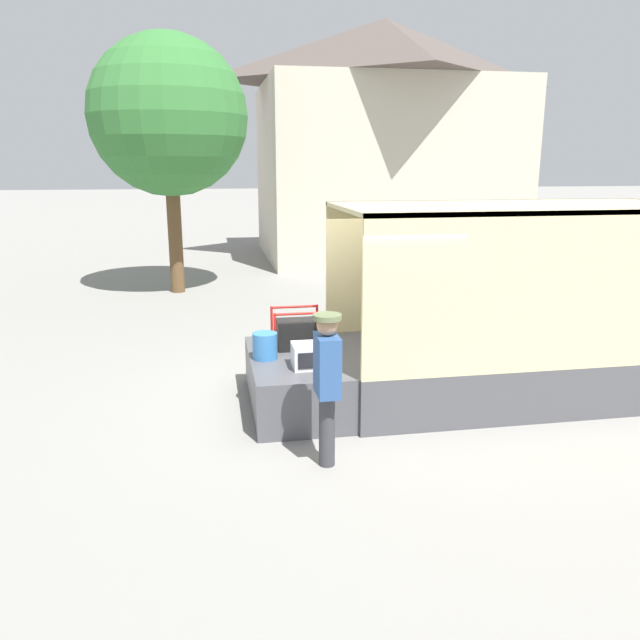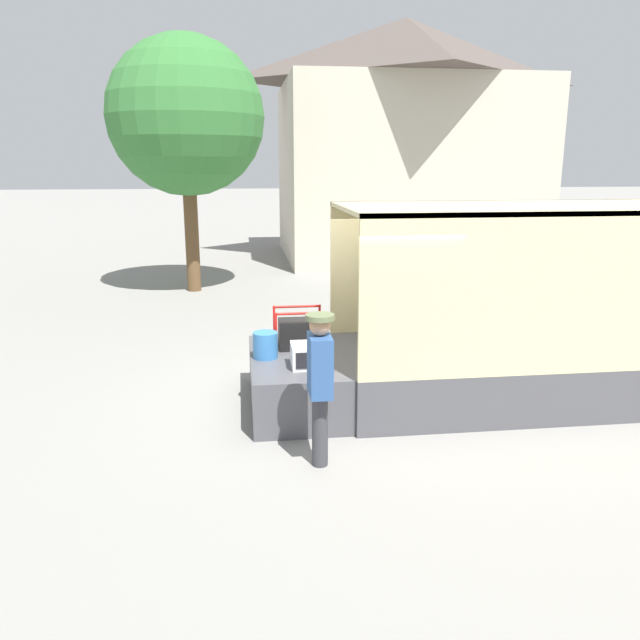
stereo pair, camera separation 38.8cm
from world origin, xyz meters
The scene contains 9 objects.
ground_plane centered at (0.00, 0.00, 0.00)m, with size 160.00×160.00×0.00m, color gray.
box_truck centered at (4.29, 0.00, 0.89)m, with size 7.21×2.37×2.75m.
tailgate_deck centered at (-0.64, 0.00, 0.37)m, with size 1.27×2.25×0.73m, color #4C4C51.
microwave centered at (-0.50, -0.50, 0.88)m, with size 0.50×0.43×0.31m.
portable_generator centered at (-0.55, 0.38, 0.95)m, with size 0.70×0.47×0.58m.
orange_bucket centered at (-1.06, -0.03, 0.91)m, with size 0.34×0.34×0.36m.
worker_person centered at (-0.54, -1.80, 1.08)m, with size 0.31×0.44×1.75m.
house_backdrop centered at (4.49, 14.21, 4.14)m, with size 8.83×7.35×8.13m.
street_tree centered at (-2.62, 8.53, 4.44)m, with size 3.94×3.94×6.43m.
Camera 1 is at (-1.74, -8.13, 3.30)m, focal length 35.00 mm.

